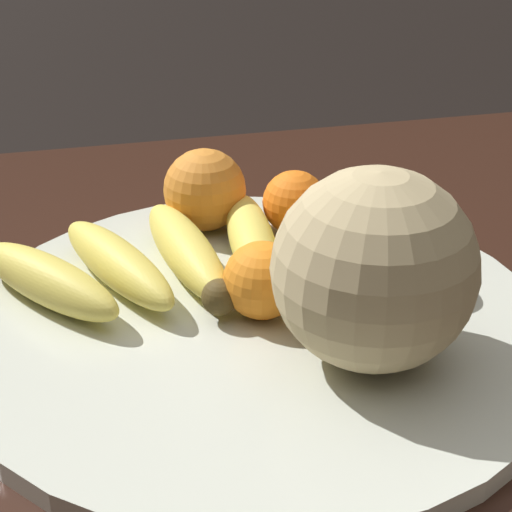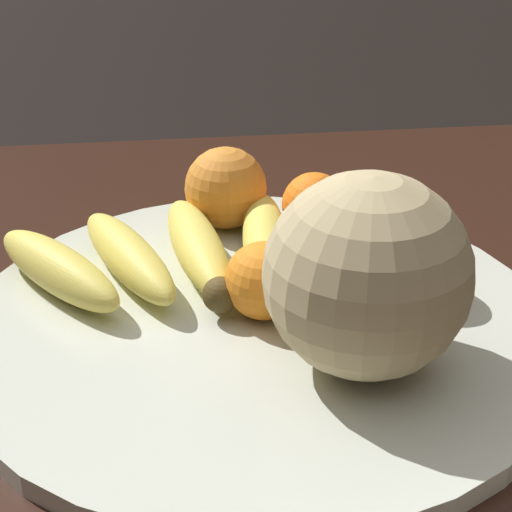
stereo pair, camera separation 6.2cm
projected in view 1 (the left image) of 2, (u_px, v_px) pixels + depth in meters
kitchen_table at (172, 450)px, 0.68m from camera, size 1.53×0.88×0.77m
fruit_bowl at (256, 323)px, 0.65m from camera, size 0.44×0.44×0.02m
melon at (374, 269)px, 0.56m from camera, size 0.14×0.14×0.14m
banana_bunch at (188, 253)px, 0.69m from camera, size 0.33×0.19×0.04m
orange_front_left at (349, 225)px, 0.71m from camera, size 0.06×0.06×0.06m
orange_front_right at (295, 202)px, 0.76m from camera, size 0.06×0.06×0.06m
orange_mid_center at (401, 251)px, 0.67m from camera, size 0.06×0.06×0.06m
orange_back_left at (205, 190)px, 0.76m from camera, size 0.07×0.07×0.07m
orange_back_right at (261, 279)px, 0.63m from camera, size 0.06×0.06×0.06m
produce_tag at (349, 283)px, 0.68m from camera, size 0.09×0.06×0.00m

